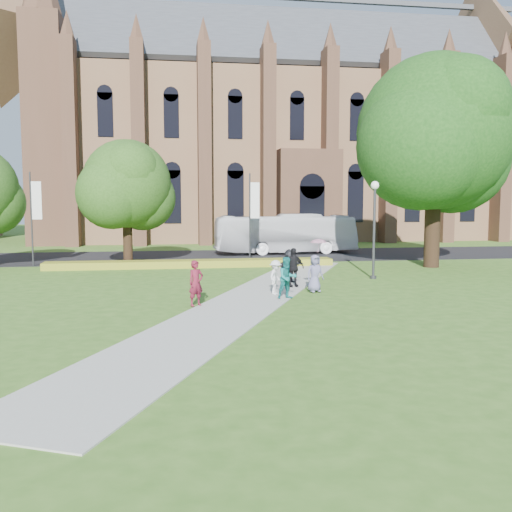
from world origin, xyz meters
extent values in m
plane|color=#38611D|center=(0.00, 0.00, 0.00)|extent=(160.00, 160.00, 0.00)
cube|color=black|center=(0.00, 20.00, 0.01)|extent=(160.00, 10.00, 0.02)
cube|color=#B2B2A8|center=(0.00, 1.00, 0.02)|extent=(15.58, 28.54, 0.04)
cube|color=gold|center=(-2.00, 13.20, 0.23)|extent=(18.00, 1.40, 0.45)
cube|color=brown|center=(10.00, 40.00, 8.50)|extent=(52.00, 16.00, 17.00)
cube|color=#503425|center=(-14.50, 33.00, 10.50)|extent=(3.50, 3.50, 21.00)
cube|color=#503425|center=(10.00, 31.00, 4.50)|extent=(6.00, 2.50, 9.00)
cylinder|color=#38383D|center=(7.50, 6.50, 2.40)|extent=(0.14, 0.14, 4.80)
sphere|color=white|center=(7.50, 6.50, 5.02)|extent=(0.44, 0.44, 0.44)
cylinder|color=#38383D|center=(7.50, 6.50, 0.07)|extent=(0.36, 0.36, 0.15)
cylinder|color=#332114|center=(13.00, 11.00, 3.30)|extent=(0.96, 0.96, 6.60)
sphere|color=#133D10|center=(13.00, 11.00, 8.40)|extent=(9.60, 9.60, 9.60)
cylinder|color=#332114|center=(-6.00, 14.50, 2.06)|extent=(0.60, 0.60, 4.12)
sphere|color=#224615|center=(-6.00, 14.50, 5.25)|extent=(5.60, 5.60, 5.60)
cylinder|color=#38383D|center=(2.00, 15.20, 3.00)|extent=(0.10, 0.10, 6.00)
cube|color=white|center=(2.35, 15.20, 4.20)|extent=(0.60, 0.02, 2.40)
cylinder|color=#38383D|center=(-12.00, 15.20, 3.00)|extent=(0.10, 0.10, 6.00)
cube|color=white|center=(-11.65, 15.20, 4.20)|extent=(0.60, 0.02, 2.40)
imported|color=silver|center=(5.69, 21.10, 1.58)|extent=(11.32, 3.35, 3.11)
imported|color=maroon|center=(-2.36, -0.17, 0.95)|extent=(0.79, 0.71, 1.82)
imported|color=#167170|center=(1.58, 0.91, 0.93)|extent=(1.00, 0.86, 1.79)
imported|color=silver|center=(1.28, 2.05, 0.81)|extent=(0.99, 1.15, 1.54)
imported|color=black|center=(2.53, 4.10, 0.99)|extent=(1.16, 0.59, 1.89)
imported|color=slate|center=(3.21, 2.49, 0.89)|extent=(0.95, 0.76, 1.70)
imported|color=#212328|center=(2.66, 5.50, 0.90)|extent=(1.63, 1.25, 1.72)
imported|color=#D093AE|center=(3.39, 2.59, 2.06)|extent=(0.85, 0.85, 0.64)
camera|label=1|loc=(-3.41, -22.72, 4.27)|focal=40.00mm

